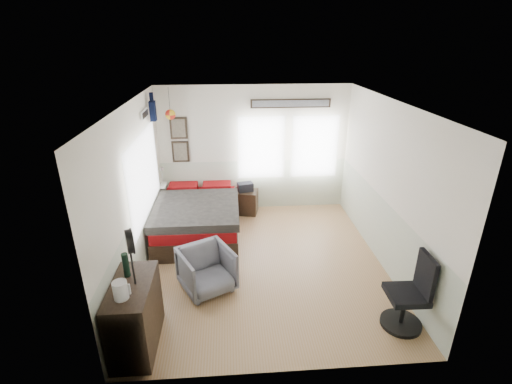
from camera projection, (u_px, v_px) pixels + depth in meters
ground_plane at (264, 263)px, 6.36m from camera, size 4.00×4.50×0.01m
room_shell at (258, 170)px, 5.90m from camera, size 4.02×4.52×2.71m
wall_decor at (199, 118)px, 7.26m from camera, size 3.55×1.32×1.44m
bed at (198, 217)px, 7.19m from camera, size 1.58×2.17×0.69m
dresser at (135, 315)px, 4.52m from camera, size 0.48×1.00×0.90m
armchair at (207, 270)px, 5.58m from camera, size 0.99×1.00×0.68m
nightstand at (245, 202)px, 8.06m from camera, size 0.59×0.51×0.51m
task_chair at (410, 298)px, 4.82m from camera, size 0.54×0.54×1.08m
kettle at (121, 290)px, 4.08m from camera, size 0.19×0.16×0.22m
bottle at (126, 265)px, 4.44m from camera, size 0.08×0.08×0.31m
stand_fan at (130, 243)px, 4.14m from camera, size 0.17×0.28×0.72m
black_bag at (245, 187)px, 7.93m from camera, size 0.36×0.27×0.19m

